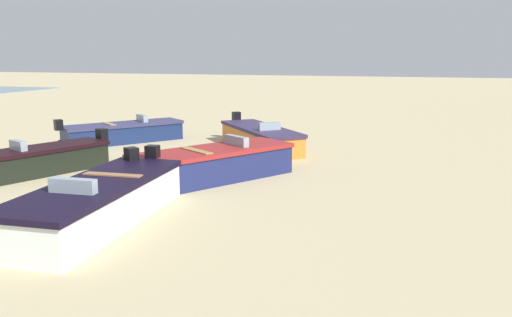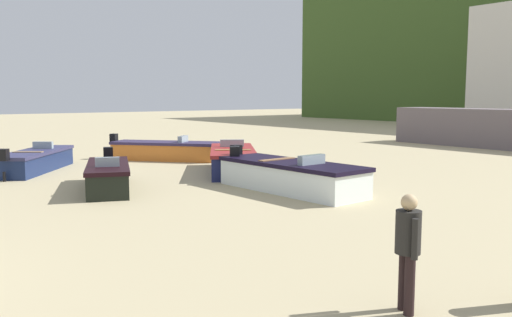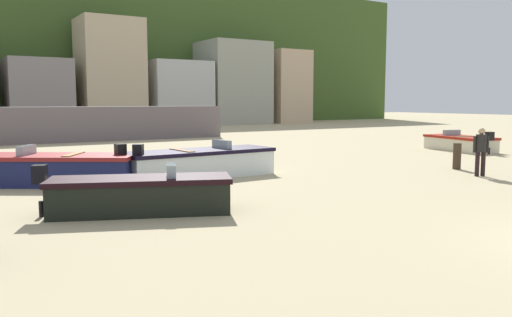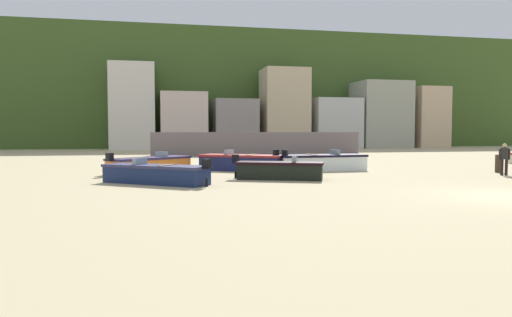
{
  "view_description": "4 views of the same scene",
  "coord_description": "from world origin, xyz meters",
  "px_view_note": "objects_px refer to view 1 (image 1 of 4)",
  "views": [
    {
      "loc": [
        6.42,
        18.19,
        3.53
      ],
      "look_at": [
        -6.43,
        14.16,
        0.8
      ],
      "focal_mm": 36.08,
      "sensor_mm": 36.0,
      "label": 1
    },
    {
      "loc": [
        9.87,
        1.26,
        2.91
      ],
      "look_at": [
        -5.33,
        12.63,
        0.69
      ],
      "focal_mm": 37.98,
      "sensor_mm": 36.0,
      "label": 2
    },
    {
      "loc": [
        -9.96,
        -3.56,
        2.5
      ],
      "look_at": [
        -0.72,
        11.3,
        0.56
      ],
      "focal_mm": 36.46,
      "sensor_mm": 36.0,
      "label": 3
    },
    {
      "loc": [
        -11.81,
        -14.07,
        2.23
      ],
      "look_at": [
        -7.58,
        5.97,
        1.07
      ],
      "focal_mm": 33.86,
      "sensor_mm": 36.0,
      "label": 4
    }
  ],
  "objects_px": {
    "boat_orange_3": "(260,138)",
    "boat_navy_5": "(214,164)",
    "boat_white_4": "(99,202)",
    "boat_navy_2": "(123,132)",
    "boat_black_1": "(43,160)"
  },
  "relations": [
    {
      "from": "boat_black_1",
      "to": "boat_navy_5",
      "type": "distance_m",
      "value": 5.28
    },
    {
      "from": "boat_navy_2",
      "to": "boat_white_4",
      "type": "height_order",
      "value": "boat_white_4"
    },
    {
      "from": "boat_white_4",
      "to": "boat_navy_2",
      "type": "bearing_deg",
      "value": -64.5
    },
    {
      "from": "boat_orange_3",
      "to": "boat_navy_5",
      "type": "distance_m",
      "value": 5.13
    },
    {
      "from": "boat_black_1",
      "to": "boat_white_4",
      "type": "height_order",
      "value": "boat_white_4"
    },
    {
      "from": "boat_black_1",
      "to": "boat_white_4",
      "type": "distance_m",
      "value": 5.64
    },
    {
      "from": "boat_white_4",
      "to": "boat_navy_5",
      "type": "bearing_deg",
      "value": -104.36
    },
    {
      "from": "boat_orange_3",
      "to": "boat_black_1",
      "type": "bearing_deg",
      "value": 9.29
    },
    {
      "from": "boat_navy_5",
      "to": "boat_white_4",
      "type": "bearing_deg",
      "value": -68.13
    },
    {
      "from": "boat_black_1",
      "to": "boat_white_4",
      "type": "relative_size",
      "value": 0.78
    },
    {
      "from": "boat_white_4",
      "to": "boat_navy_5",
      "type": "distance_m",
      "value": 4.44
    },
    {
      "from": "boat_black_1",
      "to": "boat_navy_2",
      "type": "height_order",
      "value": "boat_black_1"
    },
    {
      "from": "boat_orange_3",
      "to": "boat_white_4",
      "type": "height_order",
      "value": "boat_white_4"
    },
    {
      "from": "boat_orange_3",
      "to": "boat_navy_5",
      "type": "height_order",
      "value": "boat_navy_5"
    },
    {
      "from": "boat_black_1",
      "to": "boat_white_4",
      "type": "xyz_separation_m",
      "value": [
        3.55,
        4.38,
        0.04
      ]
    }
  ]
}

